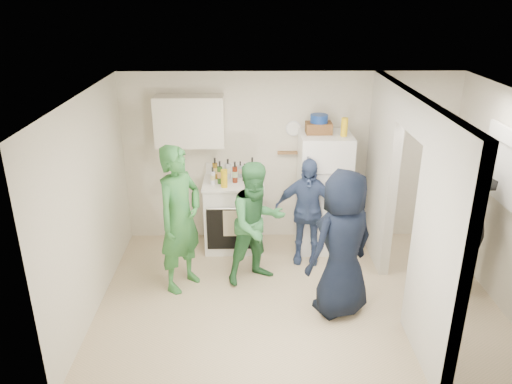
# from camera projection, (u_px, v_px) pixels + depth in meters

# --- Properties ---
(floor) EXTENTS (4.80, 4.80, 0.00)m
(floor) POSITION_uv_depth(u_px,v_px,m) (297.00, 297.00, 6.17)
(floor) COLOR #CBAF8F
(floor) RESTS_ON ground
(wall_back) EXTENTS (4.80, 0.00, 4.80)m
(wall_back) POSITION_uv_depth(u_px,v_px,m) (289.00, 158.00, 7.27)
(wall_back) COLOR silver
(wall_back) RESTS_ON floor
(wall_front) EXTENTS (4.80, 0.00, 4.80)m
(wall_front) POSITION_uv_depth(u_px,v_px,m) (321.00, 288.00, 4.12)
(wall_front) COLOR silver
(wall_front) RESTS_ON floor
(wall_left) EXTENTS (0.00, 3.40, 3.40)m
(wall_left) POSITION_uv_depth(u_px,v_px,m) (90.00, 206.00, 5.66)
(wall_left) COLOR silver
(wall_left) RESTS_ON floor
(wall_right) EXTENTS (0.00, 3.40, 3.40)m
(wall_right) POSITION_uv_depth(u_px,v_px,m) (509.00, 204.00, 5.73)
(wall_right) COLOR silver
(wall_right) RESTS_ON floor
(ceiling) EXTENTS (4.80, 4.80, 0.00)m
(ceiling) POSITION_uv_depth(u_px,v_px,m) (305.00, 96.00, 5.22)
(ceiling) COLOR white
(ceiling) RESTS_ON wall_back
(partition_pier_back) EXTENTS (0.12, 1.20, 2.50)m
(partition_pier_back) POSITION_uv_depth(u_px,v_px,m) (381.00, 172.00, 6.73)
(partition_pier_back) COLOR silver
(partition_pier_back) RESTS_ON floor
(partition_pier_front) EXTENTS (0.12, 1.20, 2.50)m
(partition_pier_front) POSITION_uv_depth(u_px,v_px,m) (439.00, 251.00, 4.69)
(partition_pier_front) COLOR silver
(partition_pier_front) RESTS_ON floor
(partition_header) EXTENTS (0.12, 1.00, 0.40)m
(partition_header) POSITION_uv_depth(u_px,v_px,m) (416.00, 114.00, 5.31)
(partition_header) COLOR silver
(partition_header) RESTS_ON partition_pier_back
(stove) EXTENTS (0.86, 0.71, 1.02)m
(stove) POSITION_uv_depth(u_px,v_px,m) (234.00, 214.00, 7.23)
(stove) COLOR white
(stove) RESTS_ON floor
(upper_cabinet) EXTENTS (0.95, 0.34, 0.70)m
(upper_cabinet) POSITION_uv_depth(u_px,v_px,m) (190.00, 121.00, 6.86)
(upper_cabinet) COLOR silver
(upper_cabinet) RESTS_ON wall_back
(fridge) EXTENTS (0.70, 0.68, 1.71)m
(fridge) POSITION_uv_depth(u_px,v_px,m) (323.00, 192.00, 7.09)
(fridge) COLOR white
(fridge) RESTS_ON floor
(wicker_basket) EXTENTS (0.35, 0.25, 0.15)m
(wicker_basket) POSITION_uv_depth(u_px,v_px,m) (319.00, 128.00, 6.78)
(wicker_basket) COLOR brown
(wicker_basket) RESTS_ON fridge
(blue_bowl) EXTENTS (0.24, 0.24, 0.11)m
(blue_bowl) POSITION_uv_depth(u_px,v_px,m) (319.00, 119.00, 6.74)
(blue_bowl) COLOR navy
(blue_bowl) RESTS_ON wicker_basket
(yellow_cup_stack_top) EXTENTS (0.09, 0.09, 0.25)m
(yellow_cup_stack_top) POSITION_uv_depth(u_px,v_px,m) (344.00, 127.00, 6.63)
(yellow_cup_stack_top) COLOR yellow
(yellow_cup_stack_top) RESTS_ON fridge
(wall_clock) EXTENTS (0.22, 0.02, 0.22)m
(wall_clock) POSITION_uv_depth(u_px,v_px,m) (293.00, 128.00, 7.08)
(wall_clock) COLOR white
(wall_clock) RESTS_ON wall_back
(spice_shelf) EXTENTS (0.35, 0.08, 0.03)m
(spice_shelf) POSITION_uv_depth(u_px,v_px,m) (290.00, 153.00, 7.18)
(spice_shelf) COLOR olive
(spice_shelf) RESTS_ON wall_back
(nook_window) EXTENTS (0.03, 0.70, 0.80)m
(nook_window) POSITION_uv_depth(u_px,v_px,m) (505.00, 165.00, 5.76)
(nook_window) COLOR black
(nook_window) RESTS_ON wall_right
(nook_window_frame) EXTENTS (0.04, 0.76, 0.86)m
(nook_window_frame) POSITION_uv_depth(u_px,v_px,m) (504.00, 165.00, 5.76)
(nook_window_frame) COLOR white
(nook_window_frame) RESTS_ON wall_right
(nook_valance) EXTENTS (0.04, 0.82, 0.18)m
(nook_valance) POSITION_uv_depth(u_px,v_px,m) (508.00, 136.00, 5.63)
(nook_valance) COLOR white
(nook_valance) RESTS_ON wall_right
(yellow_cup_stack_stove) EXTENTS (0.09, 0.09, 0.25)m
(yellow_cup_stack_stove) POSITION_uv_depth(u_px,v_px,m) (224.00, 179.00, 6.79)
(yellow_cup_stack_stove) COLOR gold
(yellow_cup_stack_stove) RESTS_ON stove
(red_cup) EXTENTS (0.09, 0.09, 0.12)m
(red_cup) POSITION_uv_depth(u_px,v_px,m) (249.00, 182.00, 6.83)
(red_cup) COLOR #B90C15
(red_cup) RESTS_ON stove
(person_green_left) EXTENTS (0.76, 0.82, 1.87)m
(person_green_left) POSITION_uv_depth(u_px,v_px,m) (180.00, 219.00, 6.08)
(person_green_left) COLOR #357830
(person_green_left) RESTS_ON floor
(person_green_center) EXTENTS (0.97, 0.90, 1.61)m
(person_green_center) POSITION_uv_depth(u_px,v_px,m) (257.00, 224.00, 6.27)
(person_green_center) COLOR #387F48
(person_green_center) RESTS_ON floor
(person_denim) EXTENTS (0.92, 0.50, 1.50)m
(person_denim) POSITION_uv_depth(u_px,v_px,m) (307.00, 211.00, 6.75)
(person_denim) COLOR #39497D
(person_denim) RESTS_ON floor
(person_navy) EXTENTS (1.02, 0.92, 1.75)m
(person_navy) POSITION_uv_depth(u_px,v_px,m) (343.00, 244.00, 5.60)
(person_navy) COLOR black
(person_navy) RESTS_ON floor
(person_nook) EXTENTS (0.76, 1.16, 1.68)m
(person_nook) POSITION_uv_depth(u_px,v_px,m) (462.00, 229.00, 6.04)
(person_nook) COLOR black
(person_nook) RESTS_ON floor
(bottle_a) EXTENTS (0.08, 0.08, 0.31)m
(bottle_a) POSITION_uv_depth(u_px,v_px,m) (215.00, 168.00, 7.08)
(bottle_a) COLOR brown
(bottle_a) RESTS_ON stove
(bottle_b) EXTENTS (0.07, 0.07, 0.32)m
(bottle_b) POSITION_uv_depth(u_px,v_px,m) (220.00, 172.00, 6.90)
(bottle_b) COLOR #254F1A
(bottle_b) RESTS_ON stove
(bottle_c) EXTENTS (0.08, 0.08, 0.29)m
(bottle_c) POSITION_uv_depth(u_px,v_px,m) (228.00, 169.00, 7.11)
(bottle_c) COLOR #B3BAC1
(bottle_c) RESTS_ON stove
(bottle_d) EXTENTS (0.07, 0.07, 0.30)m
(bottle_d) POSITION_uv_depth(u_px,v_px,m) (235.00, 172.00, 6.94)
(bottle_d) COLOR maroon
(bottle_d) RESTS_ON stove
(bottle_e) EXTENTS (0.06, 0.06, 0.24)m
(bottle_e) POSITION_uv_depth(u_px,v_px,m) (240.00, 169.00, 7.15)
(bottle_e) COLOR #ACB8BF
(bottle_e) RESTS_ON stove
(bottle_f) EXTENTS (0.07, 0.07, 0.25)m
(bottle_f) POSITION_uv_depth(u_px,v_px,m) (245.00, 172.00, 7.02)
(bottle_f) COLOR black
(bottle_f) RESTS_ON stove
(bottle_g) EXTENTS (0.07, 0.07, 0.30)m
(bottle_g) POSITION_uv_depth(u_px,v_px,m) (252.00, 168.00, 7.13)
(bottle_g) COLOR #A48835
(bottle_g) RESTS_ON stove
(bottle_h) EXTENTS (0.07, 0.07, 0.24)m
(bottle_h) POSITION_uv_depth(u_px,v_px,m) (213.00, 176.00, 6.90)
(bottle_h) COLOR silver
(bottle_h) RESTS_ON stove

